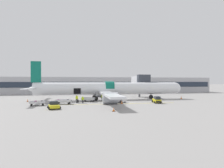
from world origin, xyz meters
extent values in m
plane|color=gray|center=(0.00, 0.00, 0.00)|extent=(500.00, 500.00, 0.00)
cube|color=yellow|center=(-1.83, -2.47, 0.00)|extent=(25.62, 0.58, 0.01)
cube|color=#B2B2B7|center=(0.00, 36.56, 3.26)|extent=(93.37, 13.27, 6.52)
cube|color=#232D3D|center=(0.00, 29.87, 3.58)|extent=(91.50, 0.16, 2.08)
cylinder|color=#4C4C51|center=(8.02, 12.29, 1.86)|extent=(0.60, 0.60, 3.72)
cube|color=silver|center=(8.02, 12.29, 5.09)|extent=(2.73, 8.51, 2.73)
cube|color=#333842|center=(8.02, 8.64, 5.09)|extent=(3.55, 1.60, 3.28)
cylinder|color=white|center=(-2.29, 6.46, 2.95)|extent=(37.48, 3.16, 3.16)
sphere|color=white|center=(16.45, 6.46, 2.95)|extent=(3.00, 3.00, 3.00)
cone|color=white|center=(-21.03, 6.46, 2.95)|extent=(3.63, 2.90, 2.90)
cylinder|color=#0F6B56|center=(-2.29, 6.43, 3.23)|extent=(2.25, 3.16, 3.16)
cube|color=#0F6B56|center=(-20.43, 6.46, 7.11)|extent=(2.37, 0.28, 5.17)
cube|color=white|center=(-20.35, 1.50, 3.26)|extent=(1.12, 9.92, 0.20)
cube|color=white|center=(-20.35, 11.42, 3.26)|extent=(1.12, 9.92, 0.20)
cube|color=white|center=(-3.79, -2.87, 2.08)|extent=(2.66, 17.72, 0.40)
cube|color=white|center=(-3.79, 15.80, 2.08)|extent=(2.66, 17.72, 0.40)
cylinder|color=#B2B7BF|center=(-3.59, -2.56, 1.26)|extent=(3.15, 2.47, 2.47)
cylinder|color=#B2B7BF|center=(-3.59, 15.48, 1.26)|extent=(3.15, 2.47, 2.47)
cube|color=black|center=(-10.53, 4.91, 2.40)|extent=(1.70, 0.12, 1.40)
cylinder|color=#56565B|center=(9.33, 6.46, 1.36)|extent=(0.22, 0.22, 1.60)
sphere|color=black|center=(9.33, 6.46, 0.56)|extent=(1.12, 1.12, 1.12)
cylinder|color=#56565B|center=(-6.04, 4.19, 1.36)|extent=(0.22, 0.22, 1.60)
sphere|color=black|center=(-6.04, 4.19, 0.56)|extent=(1.12, 1.12, 1.12)
cylinder|color=#56565B|center=(-6.04, 8.74, 1.36)|extent=(0.22, 0.22, 1.60)
sphere|color=black|center=(-6.04, 8.74, 0.56)|extent=(1.12, 1.12, 1.12)
cube|color=yellow|center=(6.96, -2.31, 0.53)|extent=(1.77, 3.27, 0.59)
cube|color=#232833|center=(6.87, -2.85, 1.16)|extent=(1.30, 1.56, 0.68)
cube|color=black|center=(6.69, -3.89, 0.41)|extent=(1.15, 0.31, 0.29)
sphere|color=black|center=(6.19, -3.25, 0.28)|extent=(0.56, 0.56, 0.56)
sphere|color=black|center=(7.38, -3.45, 0.28)|extent=(0.56, 0.56, 0.56)
sphere|color=black|center=(6.54, -1.17, 0.28)|extent=(0.56, 0.56, 0.56)
sphere|color=black|center=(7.74, -1.37, 0.28)|extent=(0.56, 0.56, 0.56)
cube|color=silver|center=(-1.04, 0.18, 0.60)|extent=(3.18, 3.38, 0.73)
cube|color=#232833|center=(-1.40, 0.60, 1.37)|extent=(1.90, 1.91, 0.79)
cube|color=black|center=(-2.08, 1.42, 0.46)|extent=(1.13, 0.97, 0.37)
sphere|color=black|center=(-1.17, 1.46, 0.28)|extent=(0.56, 0.56, 0.56)
sphere|color=black|center=(-2.28, 0.53, 0.28)|extent=(0.56, 0.56, 0.56)
sphere|color=black|center=(0.20, -0.17, 0.28)|extent=(0.56, 0.56, 0.56)
sphere|color=black|center=(-0.91, -1.10, 0.28)|extent=(0.56, 0.56, 0.56)
cube|color=yellow|center=(-14.23, -7.37, 0.48)|extent=(2.22, 2.85, 0.48)
cube|color=#232833|center=(-14.35, -6.95, 1.02)|extent=(1.62, 1.45, 0.59)
cube|color=black|center=(-14.58, -6.11, 0.38)|extent=(1.43, 0.50, 0.24)
sphere|color=black|center=(-13.72, -6.34, 0.28)|extent=(0.56, 0.56, 0.56)
sphere|color=black|center=(-15.20, -6.75, 0.28)|extent=(0.56, 0.56, 0.56)
sphere|color=black|center=(-13.26, -7.99, 0.28)|extent=(0.56, 0.56, 0.56)
sphere|color=black|center=(-14.74, -8.40, 0.28)|extent=(0.56, 0.56, 0.56)
cube|color=#B7BABF|center=(-7.96, 2.64, 0.47)|extent=(3.33, 2.58, 0.05)
cube|color=#B7BABF|center=(-6.63, 2.01, 0.74)|extent=(0.67, 1.32, 0.50)
cube|color=#B7BABF|center=(-8.26, 2.02, 0.74)|extent=(2.69, 1.32, 0.50)
cube|color=#B7BABF|center=(-7.67, 3.26, 0.74)|extent=(2.69, 1.32, 0.50)
cube|color=#333338|center=(-6.20, 1.81, 0.27)|extent=(0.85, 0.46, 0.06)
sphere|color=black|center=(-7.32, 1.55, 0.20)|extent=(0.40, 0.40, 0.40)
sphere|color=black|center=(-6.71, 2.84, 0.20)|extent=(0.40, 0.40, 0.40)
sphere|color=black|center=(-9.22, 2.45, 0.20)|extent=(0.40, 0.40, 0.40)
sphere|color=black|center=(-8.61, 3.74, 0.20)|extent=(0.40, 0.40, 0.40)
cube|color=#14472D|center=(-7.21, 2.16, 0.68)|extent=(0.53, 0.41, 0.38)
cube|color=olive|center=(-8.28, 2.97, 0.70)|extent=(0.48, 0.45, 0.41)
cube|color=silver|center=(-13.22, -0.85, 0.53)|extent=(3.35, 1.81, 0.05)
cube|color=silver|center=(-11.65, -0.99, 0.76)|extent=(0.19, 1.53, 0.42)
cube|color=silver|center=(-13.29, -1.58, 0.76)|extent=(3.15, 0.34, 0.42)
cube|color=silver|center=(-13.16, -0.12, 0.76)|extent=(3.15, 0.34, 0.42)
cube|color=#333338|center=(-11.17, -1.03, 0.30)|extent=(0.90, 0.16, 0.06)
sphere|color=black|center=(-12.16, -1.71, 0.20)|extent=(0.40, 0.40, 0.40)
sphere|color=black|center=(-12.03, -0.19, 0.20)|extent=(0.40, 0.40, 0.40)
sphere|color=black|center=(-14.41, -1.51, 0.20)|extent=(0.40, 0.40, 0.40)
sphere|color=black|center=(-14.28, 0.01, 0.20)|extent=(0.40, 0.40, 0.40)
cube|color=black|center=(-12.34, -0.98, 0.78)|extent=(0.33, 0.18, 0.46)
cube|color=#721951|center=(-14.30, -1.09, 0.78)|extent=(0.44, 0.25, 0.46)
cube|color=silver|center=(-18.12, -2.42, 0.51)|extent=(3.18, 2.10, 0.05)
cube|color=silver|center=(-16.72, -2.10, 0.71)|extent=(0.39, 1.45, 0.36)
cube|color=silver|center=(-17.96, -3.11, 0.71)|extent=(2.81, 0.70, 0.36)
cube|color=silver|center=(-18.28, -1.73, 0.71)|extent=(2.81, 0.70, 0.36)
cube|color=#333338|center=(-16.25, -1.99, 0.29)|extent=(0.89, 0.28, 0.06)
sphere|color=black|center=(-16.95, -2.91, 0.20)|extent=(0.40, 0.40, 0.40)
sphere|color=black|center=(-17.29, -1.47, 0.20)|extent=(0.40, 0.40, 0.40)
sphere|color=black|center=(-18.95, -3.37, 0.20)|extent=(0.40, 0.40, 0.40)
sphere|color=black|center=(-19.28, -1.93, 0.20)|extent=(0.40, 0.40, 0.40)
cube|color=olive|center=(-17.98, -2.35, 0.67)|extent=(0.56, 0.38, 0.29)
cube|color=#721951|center=(-18.45, -2.20, 0.74)|extent=(0.44, 0.32, 0.42)
cube|color=#2D2D33|center=(-17.35, -1.99, 0.74)|extent=(0.39, 0.28, 0.41)
cylinder|color=#2D2D33|center=(-9.24, -0.32, 0.38)|extent=(0.36, 0.36, 0.77)
cylinder|color=#B7E019|center=(-9.24, -0.32, 1.07)|extent=(0.47, 0.47, 0.60)
sphere|color=beige|center=(-9.24, -0.32, 1.48)|extent=(0.21, 0.21, 0.21)
cylinder|color=#B7E019|center=(-9.04, -0.24, 1.00)|extent=(0.15, 0.15, 0.55)
cylinder|color=#B7E019|center=(-9.44, -0.40, 1.00)|extent=(0.15, 0.15, 0.55)
cylinder|color=#2D2D33|center=(-10.53, 0.59, 0.44)|extent=(0.43, 0.43, 0.87)
cylinder|color=#CCE523|center=(-10.53, 0.59, 1.22)|extent=(0.55, 0.55, 0.69)
sphere|color=#9E7556|center=(-10.53, 0.59, 1.68)|extent=(0.24, 0.24, 0.24)
cylinder|color=#CCE523|center=(-10.32, 0.71, 1.14)|extent=(0.18, 0.18, 0.63)
cylinder|color=#CCE523|center=(-10.75, 0.48, 1.14)|extent=(0.18, 0.18, 0.63)
cylinder|color=#1E2338|center=(-4.50, 3.41, 0.42)|extent=(0.36, 0.36, 0.83)
cylinder|color=#B7E019|center=(-4.50, 3.41, 1.16)|extent=(0.46, 0.46, 0.66)
sphere|color=tan|center=(-4.50, 3.41, 1.60)|extent=(0.23, 0.23, 0.23)
cylinder|color=#B7E019|center=(-4.73, 3.37, 1.09)|extent=(0.15, 0.15, 0.60)
cylinder|color=#B7E019|center=(-4.27, 3.46, 1.09)|extent=(0.15, 0.15, 0.60)
cube|color=black|center=(-10.38, 1.43, 0.29)|extent=(0.53, 0.37, 0.57)
cube|color=black|center=(-10.38, 1.43, 0.63)|extent=(0.30, 0.15, 0.12)
cube|color=black|center=(17.58, 5.06, 0.01)|extent=(0.57, 0.57, 0.03)
cone|color=orange|center=(17.58, 5.06, 0.37)|extent=(0.42, 0.42, 0.74)
cylinder|color=white|center=(17.58, 5.06, 0.41)|extent=(0.25, 0.25, 0.09)
cube|color=black|center=(-4.53, -11.65, 0.01)|extent=(0.52, 0.52, 0.03)
cone|color=orange|center=(-4.53, -11.65, 0.31)|extent=(0.38, 0.38, 0.62)
cylinder|color=white|center=(-4.53, -11.65, 0.34)|extent=(0.22, 0.22, 0.07)
cube|color=black|center=(-1.05, -2.50, 0.01)|extent=(0.59, 0.59, 0.03)
cone|color=orange|center=(-1.05, -2.50, 0.29)|extent=(0.44, 0.44, 0.58)
cylinder|color=white|center=(-1.05, -2.50, 0.32)|extent=(0.25, 0.25, 0.07)
cube|color=black|center=(-22.03, 5.28, 0.01)|extent=(0.45, 0.45, 0.03)
cone|color=orange|center=(-22.03, 5.28, 0.33)|extent=(0.34, 0.34, 0.65)
cylinder|color=white|center=(-22.03, 5.28, 0.36)|extent=(0.19, 0.19, 0.08)
camera|label=1|loc=(-9.66, -38.71, 4.70)|focal=28.00mm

